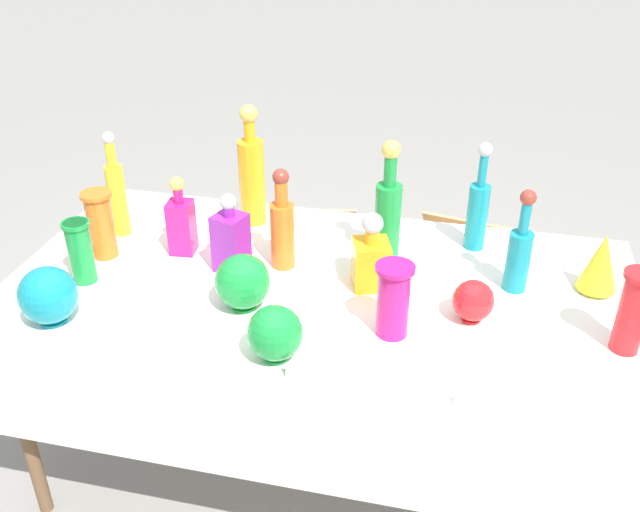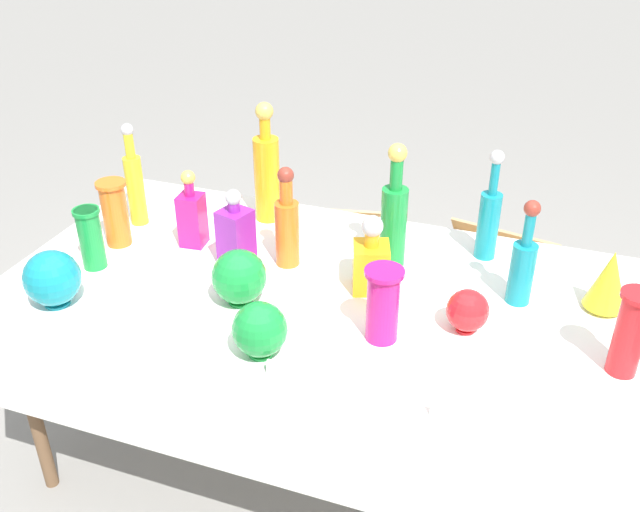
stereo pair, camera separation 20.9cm
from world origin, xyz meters
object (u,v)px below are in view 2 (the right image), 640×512
at_px(slender_vase_2, 90,237).
at_px(slender_vase_3, 631,331).
at_px(tall_bottle_0, 489,218).
at_px(tall_bottle_4, 267,172).
at_px(tall_bottle_5, 523,265).
at_px(cardboard_box_behind_right, 328,260).
at_px(slender_vase_0, 383,302).
at_px(round_bowl_0, 52,278).
at_px(round_bowl_1, 468,311).
at_px(slender_vase_1, 115,211).
at_px(tall_bottle_1, 394,217).
at_px(square_decanter_2, 192,215).
at_px(square_decanter_0, 236,234).
at_px(cardboard_box_behind_left, 495,293).
at_px(fluted_vase_0, 609,280).
at_px(round_bowl_2, 260,330).
at_px(square_decanter_1, 371,261).
at_px(tall_bottle_2, 287,225).
at_px(tall_bottle_3, 135,183).
at_px(round_bowl_3, 239,277).

distance_m(slender_vase_2, slender_vase_3, 1.55).
height_order(tall_bottle_0, tall_bottle_4, tall_bottle_4).
bearing_deg(tall_bottle_5, cardboard_box_behind_right, 132.95).
bearing_deg(slender_vase_3, slender_vase_0, -173.49).
relative_size(round_bowl_0, round_bowl_1, 1.36).
relative_size(slender_vase_1, round_bowl_1, 1.79).
relative_size(round_bowl_0, cardboard_box_behind_right, 0.28).
relative_size(tall_bottle_0, slender_vase_0, 1.71).
xyz_separation_m(tall_bottle_1, square_decanter_2, (-0.65, -0.10, -0.06)).
bearing_deg(square_decanter_0, cardboard_box_behind_right, 93.72).
height_order(tall_bottle_5, cardboard_box_behind_left, tall_bottle_5).
bearing_deg(slender_vase_2, fluted_vase_0, 10.92).
bearing_deg(round_bowl_2, cardboard_box_behind_right, 102.42).
xyz_separation_m(square_decanter_0, round_bowl_0, (-0.39, -0.38, -0.02)).
height_order(round_bowl_0, round_bowl_2, round_bowl_0).
xyz_separation_m(square_decanter_1, slender_vase_2, (-0.85, -0.17, 0.01)).
distance_m(tall_bottle_1, square_decanter_1, 0.18).
xyz_separation_m(tall_bottle_2, round_bowl_1, (0.59, -0.17, -0.07)).
bearing_deg(slender_vase_0, slender_vase_3, 6.51).
relative_size(tall_bottle_2, square_decanter_2, 1.25).
xyz_separation_m(tall_bottle_0, tall_bottle_1, (-0.27, -0.15, 0.03)).
height_order(slender_vase_2, round_bowl_0, slender_vase_2).
relative_size(square_decanter_0, cardboard_box_behind_right, 0.42).
height_order(slender_vase_1, slender_vase_2, slender_vase_1).
xyz_separation_m(square_decanter_2, round_bowl_1, (0.93, -0.18, -0.04)).
bearing_deg(tall_bottle_5, slender_vase_0, -136.86).
height_order(square_decanter_0, slender_vase_3, square_decanter_0).
bearing_deg(tall_bottle_1, square_decanter_2, -171.39).
height_order(square_decanter_0, slender_vase_0, square_decanter_0).
relative_size(tall_bottle_2, tall_bottle_3, 0.91).
distance_m(slender_vase_1, round_bowl_3, 0.56).
xyz_separation_m(slender_vase_1, round_bowl_3, (0.53, -0.18, -0.03)).
bearing_deg(square_decanter_2, round_bowl_0, -114.26).
bearing_deg(square_decanter_2, tall_bottle_0, 14.87).
relative_size(slender_vase_2, fluted_vase_0, 1.06).
bearing_deg(slender_vase_2, round_bowl_0, -84.36).
bearing_deg(tall_bottle_4, round_bowl_1, -29.36).
xyz_separation_m(slender_vase_0, round_bowl_1, (0.21, 0.11, -0.05)).
xyz_separation_m(tall_bottle_2, cardboard_box_behind_right, (-0.22, 1.02, -0.74)).
relative_size(square_decanter_0, slender_vase_3, 1.10).
height_order(tall_bottle_3, tall_bottle_4, tall_bottle_4).
relative_size(tall_bottle_0, round_bowl_3, 2.19).
height_order(square_decanter_0, round_bowl_3, square_decanter_0).
height_order(tall_bottle_1, tall_bottle_5, tall_bottle_1).
distance_m(round_bowl_1, cardboard_box_behind_right, 1.58).
bearing_deg(slender_vase_2, square_decanter_0, 21.43).
xyz_separation_m(tall_bottle_3, slender_vase_0, (0.97, -0.36, -0.04)).
distance_m(slender_vase_1, slender_vase_2, 0.15).
xyz_separation_m(tall_bottle_4, slender_vase_1, (-0.39, -0.33, -0.06)).
relative_size(tall_bottle_5, slender_vase_3, 1.38).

